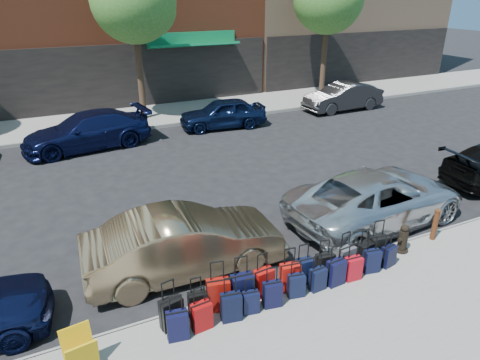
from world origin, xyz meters
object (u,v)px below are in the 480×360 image
suitcase_front_5 (290,277)px  display_rack (81,357)px  fire_hydrant (403,239)px  car_near_1 (185,243)px  car_near_2 (377,197)px  car_far_1 (87,131)px  bollard (435,224)px  tree_center (137,2)px  car_far_3 (343,97)px  car_far_2 (223,113)px  tree_right (331,0)px

suitcase_front_5 → display_rack: size_ratio=1.12×
fire_hydrant → display_rack: 7.41m
fire_hydrant → car_near_1: 5.17m
fire_hydrant → car_near_2: bearing=54.5°
car_far_1 → suitcase_front_5: bearing=5.6°
bollard → car_near_2: car_near_2 is taller
tree_center → car_near_1: bearing=-100.2°
bollard → car_far_3: 13.25m
bollard → display_rack: bearing=-175.8°
suitcase_front_5 → fire_hydrant: size_ratio=1.35×
tree_center → suitcase_front_5: tree_center is taller
suitcase_front_5 → car_far_1: 11.69m
car_near_1 → tree_center: bearing=-8.0°
suitcase_front_5 → fire_hydrant: bearing=9.9°
car_far_1 → car_near_2: bearing=26.2°
bollard → car_far_2: (-0.80, 11.53, 0.11)m
suitcase_front_5 → car_far_1: size_ratio=0.20×
suitcase_front_5 → display_rack: 4.22m
display_rack → car_far_2: size_ratio=0.22×
suitcase_front_5 → display_rack: suitcase_front_5 is taller
fire_hydrant → car_near_1: (-4.88, 1.69, 0.26)m
tree_center → bollard: 15.46m
fire_hydrant → car_far_1: 12.71m
car_far_3 → display_rack: bearing=-51.1°
car_near_1 → car_far_2: (5.19, 9.90, -0.06)m
bollard → car_near_1: car_near_1 is taller
car_far_1 → car_far_2: size_ratio=1.26×
car_near_2 → car_far_1: size_ratio=1.05×
car_far_1 → car_far_3: (13.09, 0.43, -0.01)m
bollard → car_far_2: size_ratio=0.21×
tree_right → bollard: bearing=-115.5°
display_rack → car_far_2: car_far_2 is taller
fire_hydrant → bollard: 1.12m
tree_right → car_far_2: size_ratio=1.82×
suitcase_front_5 → car_near_2: car_near_2 is taller
suitcase_front_5 → bollard: size_ratio=1.19×
car_near_2 → tree_center: bearing=9.6°
suitcase_front_5 → car_far_1: (-2.55, 11.40, 0.27)m
suitcase_front_5 → car_far_1: car_far_1 is taller
fire_hydrant → display_rack: display_rack is taller
display_rack → car_near_2: (8.00, 2.18, 0.15)m
tree_center → car_far_2: tree_center is taller
tree_center → car_near_2: 13.85m
suitcase_front_5 → bollard: 4.32m
car_near_1 → car_near_2: 5.48m
car_far_1 → car_far_3: bearing=84.8°
tree_center → car_near_1: 13.61m
suitcase_front_5 → car_near_1: 2.45m
car_far_2 → fire_hydrant: bearing=5.2°
car_near_1 → bollard: bearing=-102.9°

